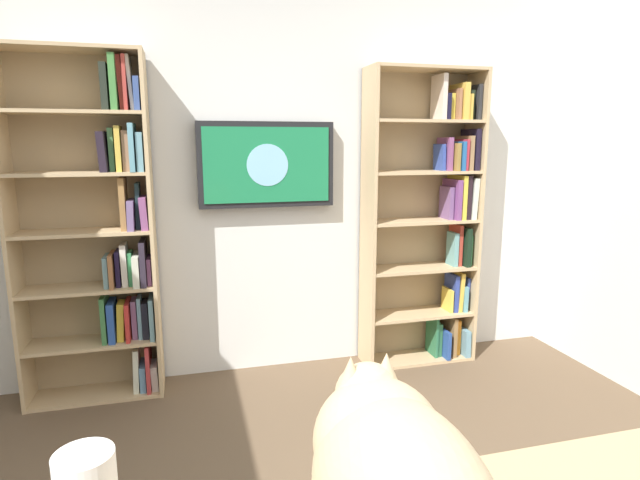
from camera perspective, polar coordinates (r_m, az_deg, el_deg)
The scene contains 5 objects.
wall_back at distance 3.44m, azimuth -6.59°, elevation 7.29°, with size 4.52×0.06×2.70m, color silver.
bookshelf_left at distance 3.68m, azimuth 12.53°, elevation 2.39°, with size 0.80×0.28×2.05m.
bookshelf_right at distance 3.31m, azimuth -23.14°, elevation 0.88°, with size 0.79×0.28×2.08m.
wall_mounted_tv at distance 3.36m, azimuth -5.99°, elevation 8.36°, with size 0.89×0.07×0.55m.
cat at distance 1.06m, azimuth 8.22°, elevation -24.99°, with size 0.31×0.65×0.37m.
Camera 1 is at (0.49, 1.17, 1.56)m, focal length 28.61 mm.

